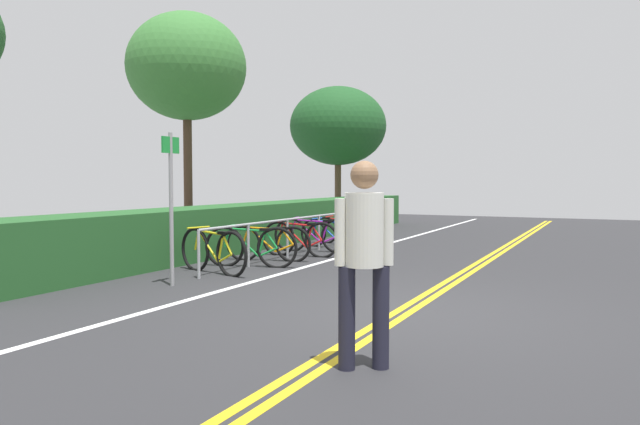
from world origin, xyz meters
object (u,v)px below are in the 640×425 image
bicycle_6 (346,231)px  bicycle_2 (268,243)px  bicycle_3 (300,239)px  bicycle_4 (314,235)px  bicycle_5 (332,233)px  bike_rack (304,226)px  bicycle_1 (251,247)px  bicycle_7 (360,227)px  tree_far_right (338,126)px  pedestrian (364,249)px  bicycle_0 (213,251)px  sign_post_near (171,194)px  tree_mid (187,67)px

bicycle_6 → bicycle_2: bearing=177.8°
bicycle_3 → bicycle_4: 0.84m
bicycle_5 → bike_rack: bearing=178.0°
bicycle_1 → bicycle_4: (2.55, -0.00, 0.00)m
bicycle_1 → bicycle_3: 1.72m
bike_rack → bicycle_6: 2.18m
bicycle_6 → bicycle_7: 1.01m
bicycle_6 → tree_far_right: tree_far_right is taller
pedestrian → bicycle_0: bearing=49.0°
tree_far_right → bicycle_4: bearing=-159.4°
bicycle_3 → bicycle_7: bicycle_3 is taller
bicycle_5 → sign_post_near: bearing=180.0°
tree_mid → bicycle_3: bearing=-106.1°
bike_rack → bicycle_3: size_ratio=4.26×
bicycle_1 → bicycle_7: 5.31m
tree_far_right → bicycle_2: bearing=-163.9°
bicycle_0 → tree_mid: tree_mid is taller
bicycle_4 → tree_mid: tree_mid is taller
bicycle_6 → bicycle_3: bearing=-177.8°
bicycle_3 → bicycle_4: bicycle_4 is taller
bicycle_4 → bicycle_7: bearing=1.4°
bicycle_0 → bicycle_3: size_ratio=1.00×
bicycle_1 → pedestrian: bearing=-138.6°
bicycle_0 → sign_post_near: (-1.25, -0.18, 0.99)m
bicycle_3 → tree_far_right: (8.17, 2.85, 3.06)m
bicycle_5 → tree_mid: tree_mid is taller
bicycle_0 → bicycle_2: bearing=-1.1°
bicycle_7 → tree_mid: 5.89m
bicycle_2 → bicycle_5: size_ratio=1.02×
bicycle_1 → bicycle_4: size_ratio=0.96×
bicycle_0 → tree_mid: (3.69, 3.43, 3.94)m
bicycle_0 → tree_far_right: (10.79, 2.59, 3.05)m
bicycle_2 → bicycle_7: bicycle_2 is taller
bike_rack → bicycle_3: (-0.42, -0.13, -0.24)m
pedestrian → bicycle_7: bearing=22.5°
bicycle_1 → bicycle_7: (5.31, 0.06, -0.02)m
bicycle_4 → tree_far_right: tree_far_right is taller
bicycle_6 → bicycle_0: bearing=178.2°
bike_rack → bicycle_2: size_ratio=4.27×
bicycle_6 → tree_far_right: 6.96m
bike_rack → tree_far_right: (7.75, 2.72, 2.83)m
pedestrian → bicycle_5: bearing=26.6°
bicycle_1 → bicycle_2: (0.84, 0.14, -0.02)m
bike_rack → tree_mid: 5.19m
pedestrian → bicycle_3: bearing=32.1°
bicycle_1 → bicycle_7: size_ratio=1.00×
bicycle_1 → tree_mid: bearing=52.3°
bicycle_3 → sign_post_near: (-3.87, 0.09, 1.00)m
bicycle_1 → tree_mid: (2.78, 3.60, 3.95)m
bicycle_0 → bicycle_7: bearing=-1.0°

